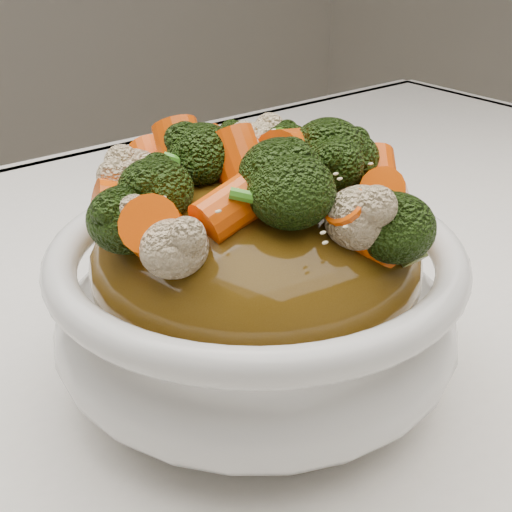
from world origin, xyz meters
TOP-DOWN VIEW (x-y plane):
  - tablecloth at (0.00, 0.00)m, footprint 1.20×0.80m
  - bowl at (-0.05, -0.04)m, footprint 0.26×0.26m
  - sauce_base at (-0.05, -0.04)m, footprint 0.20×0.20m
  - carrots at (-0.05, -0.04)m, footprint 0.20×0.20m
  - broccoli at (-0.05, -0.04)m, footprint 0.20×0.20m
  - cauliflower at (-0.05, -0.04)m, footprint 0.20×0.20m
  - scallions at (-0.05, -0.04)m, footprint 0.15×0.15m
  - sesame_seeds at (-0.05, -0.04)m, footprint 0.18×0.18m

SIDE VIEW (x-z plane):
  - tablecloth at x=0.00m, z-range 0.71..0.75m
  - bowl at x=-0.05m, z-range 0.75..0.84m
  - sauce_base at x=-0.05m, z-range 0.78..0.88m
  - cauliflower at x=-0.05m, z-range 0.87..0.91m
  - broccoli at x=-0.05m, z-range 0.87..0.91m
  - carrots at x=-0.05m, z-range 0.87..0.92m
  - scallions at x=-0.05m, z-range 0.88..0.90m
  - sesame_seeds at x=-0.05m, z-range 0.89..0.90m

